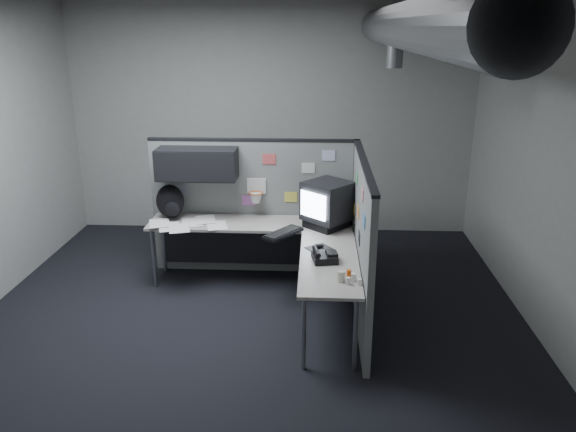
# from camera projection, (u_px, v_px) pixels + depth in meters

# --- Properties ---
(room) EXTENTS (5.62, 5.62, 3.22)m
(room) POSITION_uv_depth(u_px,v_px,m) (307.00, 115.00, 4.98)
(room) COLOR black
(room) RESTS_ON ground
(partition_back) EXTENTS (2.44, 0.42, 1.63)m
(partition_back) POSITION_uv_depth(u_px,v_px,m) (239.00, 193.00, 6.54)
(partition_back) COLOR slate
(partition_back) RESTS_ON ground
(partition_right) EXTENTS (0.07, 2.23, 1.63)m
(partition_right) POSITION_uv_depth(u_px,v_px,m) (361.00, 241.00, 5.57)
(partition_right) COLOR slate
(partition_right) RESTS_ON ground
(desk) EXTENTS (2.31, 2.11, 0.73)m
(desk) POSITION_uv_depth(u_px,v_px,m) (270.00, 241.00, 6.14)
(desk) COLOR #9F988F
(desk) RESTS_ON ground
(monitor) EXTENTS (0.63, 0.63, 0.51)m
(monitor) POSITION_uv_depth(u_px,v_px,m) (328.00, 204.00, 6.16)
(monitor) COLOR black
(monitor) RESTS_ON desk
(keyboard) EXTENTS (0.44, 0.51, 0.04)m
(keyboard) POSITION_uv_depth(u_px,v_px,m) (283.00, 233.00, 5.98)
(keyboard) COLOR black
(keyboard) RESTS_ON desk
(mouse) EXTENTS (0.29, 0.29, 0.05)m
(mouse) POSITION_uv_depth(u_px,v_px,m) (319.00, 247.00, 5.62)
(mouse) COLOR black
(mouse) RESTS_ON desk
(phone) EXTENTS (0.26, 0.28, 0.12)m
(phone) POSITION_uv_depth(u_px,v_px,m) (324.00, 256.00, 5.32)
(phone) COLOR black
(phone) RESTS_ON desk
(bottles) EXTENTS (0.14, 0.16, 0.08)m
(bottles) POSITION_uv_depth(u_px,v_px,m) (352.00, 278.00, 4.89)
(bottles) COLOR silver
(bottles) RESTS_ON desk
(cup) EXTENTS (0.08, 0.08, 0.10)m
(cup) POSITION_uv_depth(u_px,v_px,m) (341.00, 276.00, 4.89)
(cup) COLOR beige
(cup) RESTS_ON desk
(papers) EXTENTS (0.94, 0.68, 0.02)m
(papers) POSITION_uv_depth(u_px,v_px,m) (187.00, 224.00, 6.29)
(papers) COLOR white
(papers) RESTS_ON desk
(backpack) EXTENTS (0.34, 0.31, 0.40)m
(backpack) POSITION_uv_depth(u_px,v_px,m) (170.00, 202.00, 6.46)
(backpack) COLOR black
(backpack) RESTS_ON desk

